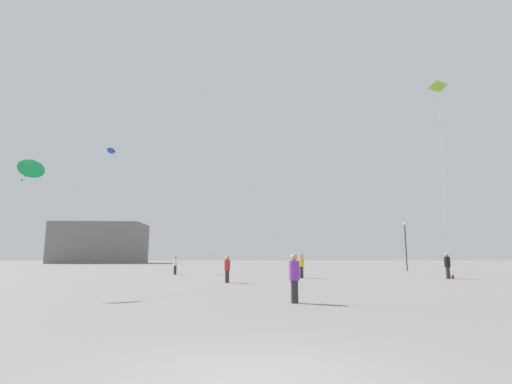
# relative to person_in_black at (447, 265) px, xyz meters

# --- Properties ---
(ground_plane) EXTENTS (300.00, 300.00, 0.00)m
(ground_plane) POSITION_rel_person_in_black_xyz_m (-13.81, -23.61, -1.00)
(ground_plane) COLOR gray
(person_in_black) EXTENTS (0.40, 0.40, 1.83)m
(person_in_black) POSITION_rel_person_in_black_xyz_m (0.00, 0.00, 0.00)
(person_in_black) COLOR #2D2D33
(person_in_black) RESTS_ON ground_plane
(person_in_yellow) EXTENTS (0.39, 0.39, 1.80)m
(person_in_yellow) POSITION_rel_person_in_black_xyz_m (-10.42, 0.95, -0.02)
(person_in_yellow) COLOR #2D2D33
(person_in_yellow) RESTS_ON ground_plane
(person_in_purple) EXTENTS (0.37, 0.37, 1.68)m
(person_in_purple) POSITION_rel_person_in_black_xyz_m (-12.47, -14.93, -0.08)
(person_in_purple) COLOR #2D2D33
(person_in_purple) RESTS_ON ground_plane
(person_in_white) EXTENTS (0.36, 0.36, 1.66)m
(person_in_white) POSITION_rel_person_in_black_xyz_m (-21.01, 6.87, -0.09)
(person_in_white) COLOR #2D2D33
(person_in_white) RESTS_ON ground_plane
(person_in_red) EXTENTS (0.36, 0.36, 1.64)m
(person_in_red) POSITION_rel_person_in_black_xyz_m (-15.57, -4.35, -0.11)
(person_in_red) COLOR #2D2D33
(person_in_red) RESTS_ON ground_plane
(kite_lime_delta) EXTENTS (2.43, 3.52, 15.00)m
(kite_lime_delta) POSITION_rel_person_in_black_xyz_m (1.77, 2.93, 14.45)
(kite_lime_delta) COLOR #8CD12D
(kite_emerald_diamond) EXTENTS (8.75, 8.32, 4.65)m
(kite_emerald_diamond) POSITION_rel_person_in_black_xyz_m (-23.59, -11.97, 4.40)
(kite_emerald_diamond) COLOR green
(kite_cobalt_diamond) EXTENTS (9.07, 6.42, 11.99)m
(kite_cobalt_diamond) POSITION_rel_person_in_black_xyz_m (-29.40, 12.72, 11.73)
(kite_cobalt_diamond) COLOR blue
(building_left_hall) EXTENTS (20.79, 15.43, 9.38)m
(building_left_hall) POSITION_rel_person_in_black_xyz_m (-50.81, 66.08, 3.69)
(building_left_hall) COLOR gray
(building_left_hall) RESTS_ON ground_plane
(lamppost_east) EXTENTS (0.36, 0.36, 5.43)m
(lamppost_east) POSITION_rel_person_in_black_xyz_m (3.13, 16.10, 2.60)
(lamppost_east) COLOR #2D2D30
(lamppost_east) RESTS_ON ground_plane
(handbag_beside_flyer) EXTENTS (0.21, 0.34, 0.24)m
(handbag_beside_flyer) POSITION_rel_person_in_black_xyz_m (0.35, 0.10, -0.88)
(handbag_beside_flyer) COLOR maroon
(handbag_beside_flyer) RESTS_ON ground_plane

